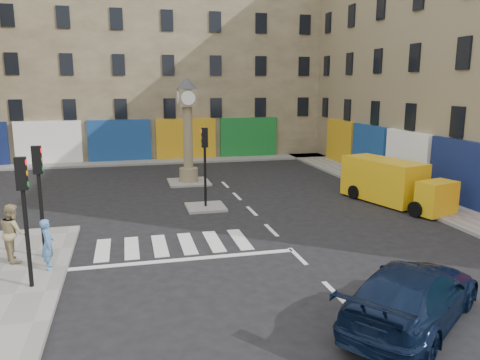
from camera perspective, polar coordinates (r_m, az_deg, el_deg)
name	(u,v)px	position (r m, az deg, el deg)	size (l,w,h in m)	color
ground	(309,267)	(15.43, 8.37, -10.47)	(120.00, 120.00, 0.00)	black
sidewalk_right	(386,187)	(27.80, 17.36, -0.78)	(2.60, 30.00, 0.15)	gray
sidewalk_far	(148,162)	(35.90, -11.15, 2.21)	(32.00, 2.40, 0.15)	gray
island_near	(206,207)	(22.25, -4.21, -3.32)	(1.80, 1.80, 0.12)	gray
island_far	(189,182)	(28.03, -6.25, -0.26)	(2.40, 2.40, 0.12)	gray
building_far	(141,51)	(41.34, -12.01, 15.09)	(32.00, 10.00, 17.00)	#978864
traffic_light_left_near	(24,202)	(14.06, -24.85, -2.40)	(0.28, 0.22, 3.70)	black
traffic_light_left_far	(39,184)	(16.37, -23.29, -0.43)	(0.28, 0.22, 3.70)	black
traffic_light_island	(205,154)	(21.74, -4.31, 3.14)	(0.28, 0.22, 3.70)	black
clock_pillar	(188,123)	(27.53, -6.41, 6.87)	(1.20, 1.20, 6.10)	#857757
navy_sedan	(412,294)	(12.41, 20.27, -12.96)	(2.11, 5.19, 1.51)	black
yellow_van	(392,183)	(24.01, 18.04, -0.33)	(3.22, 6.08, 2.12)	gold
pedestrian_blue	(48,244)	(15.66, -22.38, -7.23)	(0.58, 0.38, 1.59)	#5283BC
pedestrian_tan	(13,232)	(16.79, -25.93, -5.76)	(0.92, 0.71, 1.89)	tan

